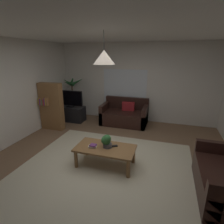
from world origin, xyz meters
The scene contains 16 objects.
floor centered at (0.00, 0.00, -0.01)m, with size 5.16×5.75×0.02m, color brown.
rug centered at (0.00, -0.20, 0.00)m, with size 3.35×3.16×0.01m, color beige.
wall_back centered at (0.00, 2.91, 1.28)m, with size 5.28×0.06×2.56m, color silver.
ceiling centered at (0.00, 0.00, 2.57)m, with size 5.16×5.75×0.02m, color white.
window_pane centered at (-0.37, 2.87, 1.14)m, with size 1.48×0.01×1.15m, color white.
couch_under_window centered at (-0.24, 2.40, 0.28)m, with size 1.45×0.83×0.82m.
coffee_table centered at (-0.04, -0.02, 0.34)m, with size 1.18×0.62×0.40m.
book_on_table_0 centered at (-0.28, -0.09, 0.42)m, with size 0.16×0.11×0.03m, color beige.
book_on_table_1 centered at (-0.27, -0.09, 0.45)m, with size 0.12×0.11×0.03m, color #72387F.
remote_on_table_0 centered at (0.11, 0.06, 0.41)m, with size 0.05×0.16×0.02m, color black.
potted_plant_on_table centered at (-0.02, 0.00, 0.54)m, with size 0.22×0.19×0.27m.
tv_stand centered at (-2.03, 2.13, 0.25)m, with size 0.90×0.44×0.50m, color black.
tv centered at (-2.03, 2.10, 0.78)m, with size 0.89×0.16×0.55m.
potted_palm_corner centered at (-2.20, 2.61, 0.66)m, with size 0.85×0.86×1.48m.
bookshelf_corner centered at (-2.22, 1.33, 0.71)m, with size 0.70×0.31×1.40m.
pendant_lamp centered at (-0.04, -0.02, 2.13)m, with size 0.38×0.38×0.55m.
Camera 1 is at (1.07, -3.08, 2.17)m, focal length 29.18 mm.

